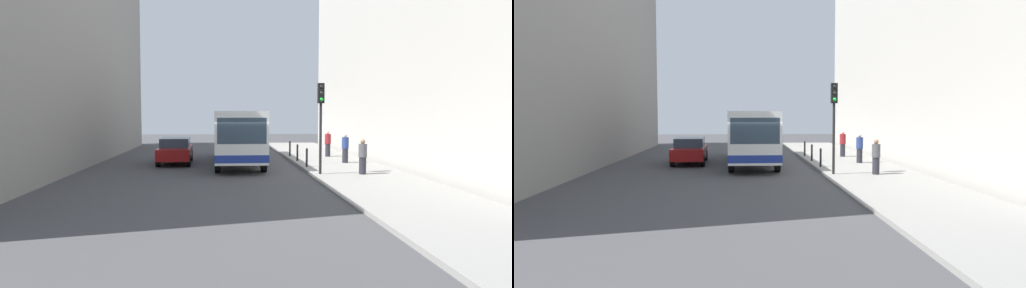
% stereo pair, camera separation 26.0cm
% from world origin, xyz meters
% --- Properties ---
extents(ground_plane, '(80.00, 80.00, 0.00)m').
position_xyz_m(ground_plane, '(0.00, 0.00, 0.00)').
color(ground_plane, '#424244').
extents(sidewalk, '(4.40, 40.00, 0.15)m').
position_xyz_m(sidewalk, '(5.40, 0.00, 0.07)').
color(sidewalk, gray).
rests_on(sidewalk, ground).
extents(building_left, '(7.00, 32.00, 13.11)m').
position_xyz_m(building_left, '(-11.50, 4.00, 6.56)').
color(building_left, gray).
rests_on(building_left, ground).
extents(building_right, '(7.00, 32.00, 13.93)m').
position_xyz_m(building_right, '(11.50, 4.00, 6.97)').
color(building_right, '#BCB7AD').
rests_on(building_right, ground).
extents(bus, '(2.60, 11.04, 3.00)m').
position_xyz_m(bus, '(0.06, 4.47, 1.73)').
color(bus, white).
rests_on(bus, ground).
extents(car_beside_bus, '(1.94, 4.44, 1.48)m').
position_xyz_m(car_beside_bus, '(-3.55, 4.62, 0.78)').
color(car_beside_bus, maroon).
rests_on(car_beside_bus, ground).
extents(traffic_light, '(0.28, 0.33, 4.10)m').
position_xyz_m(traffic_light, '(3.55, -1.61, 3.01)').
color(traffic_light, black).
rests_on(traffic_light, sidewalk).
extents(bollard_near, '(0.11, 0.11, 0.95)m').
position_xyz_m(bollard_near, '(3.45, 1.19, 0.62)').
color(bollard_near, black).
rests_on(bollard_near, sidewalk).
extents(bollard_mid, '(0.11, 0.11, 0.95)m').
position_xyz_m(bollard_mid, '(3.45, 4.11, 0.62)').
color(bollard_mid, black).
rests_on(bollard_mid, sidewalk).
extents(bollard_far, '(0.11, 0.11, 0.95)m').
position_xyz_m(bollard_far, '(3.45, 7.02, 0.62)').
color(bollard_far, black).
rests_on(bollard_far, sidewalk).
extents(pedestrian_near_signal, '(0.38, 0.38, 1.58)m').
position_xyz_m(pedestrian_near_signal, '(5.45, -1.79, 0.93)').
color(pedestrian_near_signal, '#26262D').
rests_on(pedestrian_near_signal, sidewalk).
extents(pedestrian_mid_sidewalk, '(0.38, 0.38, 1.63)m').
position_xyz_m(pedestrian_mid_sidewalk, '(5.93, 2.94, 0.96)').
color(pedestrian_mid_sidewalk, '#26262D').
rests_on(pedestrian_mid_sidewalk, sidewalk).
extents(pedestrian_far_sidewalk, '(0.38, 0.38, 1.64)m').
position_xyz_m(pedestrian_far_sidewalk, '(5.80, 6.57, 0.97)').
color(pedestrian_far_sidewalk, '#26262D').
rests_on(pedestrian_far_sidewalk, sidewalk).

